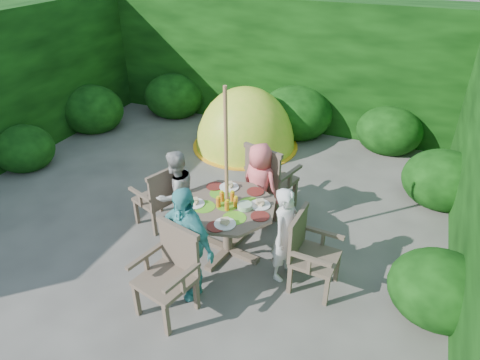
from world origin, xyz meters
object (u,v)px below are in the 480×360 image
at_px(garden_chair_front, 170,271).
at_px(child_front, 186,242).
at_px(parasol_pole, 227,178).
at_px(garden_chair_back, 269,178).
at_px(child_left, 176,194).
at_px(garden_chair_left, 159,196).
at_px(dome_tent, 245,146).
at_px(patio_table, 228,213).
at_px(child_back, 260,184).
at_px(child_right, 286,235).
at_px(garden_chair_right, 309,251).

height_order(garden_chair_front, child_front, child_front).
bearing_deg(parasol_pole, child_front, -99.18).
distance_m(garden_chair_back, child_front, 1.89).
distance_m(garden_chair_back, child_left, 1.35).
bearing_deg(parasol_pole, child_left, 170.82).
bearing_deg(garden_chair_front, child_left, 131.28).
distance_m(garden_chair_left, dome_tent, 2.83).
distance_m(patio_table, garden_chair_front, 1.10).
distance_m(parasol_pole, dome_tent, 3.29).
bearing_deg(child_back, garden_chair_back, -77.17).
relative_size(garden_chair_left, child_back, 0.74).
distance_m(patio_table, parasol_pole, 0.50).
bearing_deg(garden_chair_left, child_front, 65.75).
relative_size(patio_table, child_right, 1.19).
distance_m(garden_chair_front, dome_tent, 4.14).
xyz_separation_m(garden_chair_left, garden_chair_front, (0.92, -1.24, 0.04)).
xyz_separation_m(parasol_pole, garden_chair_back, (0.16, 1.08, -0.54)).
distance_m(garden_chair_back, garden_chair_front, 2.18).
relative_size(child_right, child_back, 1.00).
relative_size(patio_table, child_front, 1.03).
height_order(patio_table, garden_chair_front, garden_chair_front).
height_order(child_right, child_left, child_left).
bearing_deg(child_left, child_front, 56.23).
height_order(patio_table, parasol_pole, parasol_pole).
bearing_deg(patio_table, garden_chair_back, 81.60).
xyz_separation_m(garden_chair_right, dome_tent, (-2.05, 3.13, -0.49)).
distance_m(garden_chair_back, child_right, 1.36).
xyz_separation_m(garden_chair_right, child_right, (-0.29, 0.06, 0.11)).
xyz_separation_m(garden_chair_right, garden_chair_left, (-2.18, 0.34, -0.02)).
bearing_deg(child_right, garden_chair_right, -85.25).
distance_m(garden_chair_left, child_right, 1.91).
distance_m(garden_chair_right, child_front, 1.37).
bearing_deg(child_front, child_left, 145.37).
relative_size(parasol_pole, child_right, 1.85).
distance_m(garden_chair_front, child_right, 1.35).
xyz_separation_m(garden_chair_back, child_back, (-0.04, -0.29, 0.04)).
height_order(child_front, dome_tent, child_front).
relative_size(parasol_pole, child_back, 1.84).
bearing_deg(patio_table, child_right, -9.24).
bearing_deg(garden_chair_front, garden_chair_right, 49.75).
distance_m(patio_table, garden_chair_back, 1.09).
bearing_deg(garden_chair_right, garden_chair_back, 39.87).
xyz_separation_m(garden_chair_front, child_front, (0.04, 0.29, 0.17)).
distance_m(garden_chair_right, child_left, 1.90).
distance_m(parasol_pole, garden_chair_left, 1.27).
height_order(garden_chair_right, child_back, child_back).
xyz_separation_m(parasol_pole, garden_chair_left, (-1.09, 0.16, -0.63)).
bearing_deg(parasol_pole, child_right, -9.18).
bearing_deg(patio_table, child_back, 81.13).
relative_size(garden_chair_back, child_front, 0.76).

